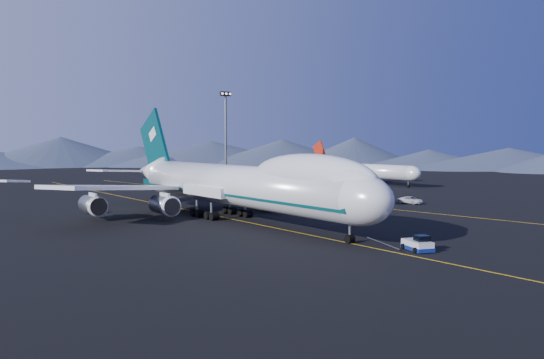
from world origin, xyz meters
TOP-DOWN VIEW (x-y plane):
  - ground at (0.00, 0.00)m, footprint 500.00×500.00m
  - taxiway_line_main at (0.00, 0.00)m, footprint 0.25×220.00m
  - taxiway_line_side at (30.00, 10.00)m, footprint 28.08×198.09m
  - boeing_747 at (0.00, 0.03)m, footprint 59.62×72.43m
  - pushback_tug at (3.00, -34.79)m, footprint 3.37×4.68m
  - second_jet at (73.93, 50.00)m, footprint 40.33×45.56m
  - service_van at (42.40, 2.11)m, footprint 2.85×5.40m
  - floodlight_mast at (35.00, 63.49)m, footprint 3.26×2.44m

SIDE VIEW (x-z plane):
  - ground at x=0.00m, z-range 0.00..0.00m
  - taxiway_line_main at x=0.00m, z-range 0.01..0.01m
  - taxiway_line_side at x=30.00m, z-range 0.01..0.01m
  - pushback_tug at x=3.00m, z-range -0.34..1.50m
  - service_van at x=42.40m, z-range 0.00..1.45m
  - second_jet at x=73.93m, z-range -2.56..10.41m
  - boeing_747 at x=0.00m, z-range -3.87..15.50m
  - floodlight_mast at x=35.00m, z-range 0.18..26.56m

